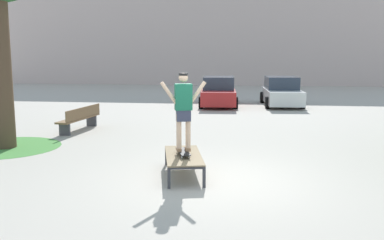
{
  "coord_description": "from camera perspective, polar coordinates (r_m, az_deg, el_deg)",
  "views": [
    {
      "loc": [
        0.62,
        -8.62,
        2.62
      ],
      "look_at": [
        -0.71,
        1.85,
        1.0
      ],
      "focal_mm": 39.72,
      "sensor_mm": 36.0,
      "label": 1
    }
  ],
  "objects": [
    {
      "name": "ground_plane",
      "position": [
        9.03,
        3.01,
        -8.15
      ],
      "size": [
        120.0,
        120.0,
        0.0
      ],
      "primitive_type": "plane",
      "color": "#B2AA9E"
    },
    {
      "name": "building_facade",
      "position": [
        38.97,
        3.45,
        12.68
      ],
      "size": [
        40.67,
        4.0,
        10.62
      ],
      "primitive_type": "cube",
      "color": "beige",
      "rests_on": "ground"
    },
    {
      "name": "skate_box",
      "position": [
        9.33,
        -1.16,
        -4.95
      ],
      "size": [
        1.15,
        2.02,
        0.46
      ],
      "color": "#38383D",
      "rests_on": "ground"
    },
    {
      "name": "skateboard",
      "position": [
        9.24,
        -1.14,
        -4.3
      ],
      "size": [
        0.42,
        0.82,
        0.09
      ],
      "color": "black",
      "rests_on": "skate_box"
    },
    {
      "name": "skater",
      "position": [
        9.07,
        -1.16,
        1.83
      ],
      "size": [
        0.98,
        0.39,
        1.69
      ],
      "color": "beige",
      "rests_on": "skateboard"
    },
    {
      "name": "grass_patch_near_left",
      "position": [
        13.31,
        -23.76,
        -3.36
      ],
      "size": [
        3.09,
        3.09,
        0.01
      ],
      "primitive_type": "cylinder",
      "color": "#47893D",
      "rests_on": "ground"
    },
    {
      "name": "car_red",
      "position": [
        22.18,
        3.57,
        3.73
      ],
      "size": [
        2.11,
        4.3,
        1.5
      ],
      "color": "red",
      "rests_on": "ground"
    },
    {
      "name": "car_white",
      "position": [
        22.63,
        11.92,
        3.66
      ],
      "size": [
        2.12,
        4.3,
        1.5
      ],
      "color": "silver",
      "rests_on": "ground"
    },
    {
      "name": "park_bench",
      "position": [
        15.29,
        -14.79,
        0.27
      ],
      "size": [
        0.7,
        2.43,
        0.83
      ],
      "color": "brown",
      "rests_on": "ground"
    }
  ]
}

